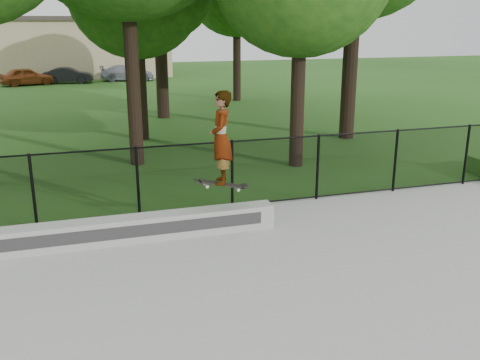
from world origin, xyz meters
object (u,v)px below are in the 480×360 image
Objects in this scene: grind_ledge at (133,229)px; car_b at (68,75)px; car_c at (127,73)px; skater_airborne at (221,140)px; car_a at (27,76)px.

car_b reaches higher than grind_ledge.
skater_airborne reaches higher than car_c.
grind_ledge is at bearing 171.27° from car_a.
car_b is (-1.08, 28.29, 0.22)m from grind_ledge.
car_a reaches higher than car_b.
skater_airborne is at bearing 174.59° from car_a.
car_a is 2.58m from car_b.
grind_ledge is at bearing -179.61° from car_c.
car_b is at bearing -96.40° from car_a.
skater_airborne is (2.76, -28.38, 1.36)m from car_b.
skater_airborne reaches higher than grind_ledge.
skater_airborne is at bearing -176.28° from car_c.
car_c is (6.43, 0.86, -0.03)m from car_a.
grind_ledge is at bearing 177.01° from skater_airborne.
grind_ledge is 2.84× the size of skater_airborne.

